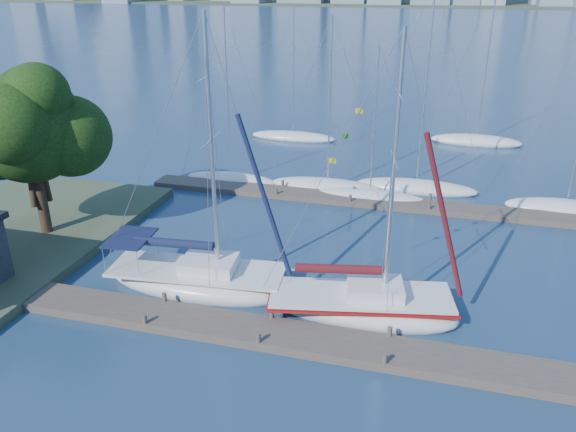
# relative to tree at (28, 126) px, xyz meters

# --- Properties ---
(ground) EXTENTS (700.00, 700.00, 0.00)m
(ground) POSITION_rel_tree_xyz_m (14.70, -5.73, -6.59)
(ground) COLOR navy
(ground) RESTS_ON ground
(near_dock) EXTENTS (26.00, 2.00, 0.40)m
(near_dock) POSITION_rel_tree_xyz_m (14.70, -5.73, -6.39)
(near_dock) COLOR #483E35
(near_dock) RESTS_ON ground
(far_dock) EXTENTS (30.00, 1.80, 0.36)m
(far_dock) POSITION_rel_tree_xyz_m (16.70, 10.27, -6.41)
(far_dock) COLOR #483E35
(far_dock) RESTS_ON ground
(far_shore) EXTENTS (800.00, 100.00, 1.50)m
(far_shore) POSITION_rel_tree_xyz_m (14.70, 314.27, -6.59)
(far_shore) COLOR #38472D
(far_shore) RESTS_ON ground
(tree) EXTENTS (7.75, 7.05, 9.93)m
(tree) POSITION_rel_tree_xyz_m (0.00, 0.00, 0.00)
(tree) COLOR black
(tree) RESTS_ON ground
(sailboat_navy) EXTENTS (9.18, 3.75, 13.21)m
(sailboat_navy) POSITION_rel_tree_xyz_m (10.39, -2.76, -5.61)
(sailboat_navy) COLOR white
(sailboat_navy) RESTS_ON ground
(sailboat_maroon) EXTENTS (8.94, 4.44, 12.78)m
(sailboat_maroon) POSITION_rel_tree_xyz_m (18.24, -2.91, -5.62)
(sailboat_maroon) COLOR white
(sailboat_maroon) RESTS_ON ground
(bg_boat_0) EXTENTS (7.06, 3.89, 12.39)m
(bg_boat_0) POSITION_rel_tree_xyz_m (6.56, 11.89, -6.36)
(bg_boat_0) COLOR white
(bg_boat_0) RESTS_ON ground
(bg_boat_1) EXTENTS (8.16, 2.37, 11.95)m
(bg_boat_1) POSITION_rel_tree_xyz_m (13.65, 12.17, -6.35)
(bg_boat_1) COLOR white
(bg_boat_1) RESTS_ON ground
(bg_boat_2) EXTENTS (7.73, 3.23, 10.34)m
(bg_boat_2) POSITION_rel_tree_xyz_m (16.79, 11.03, -6.38)
(bg_boat_2) COLOR white
(bg_boat_2) RESTS_ON ground
(bg_boat_3) EXTENTS (8.48, 2.64, 14.18)m
(bg_boat_3) POSITION_rel_tree_xyz_m (19.68, 13.64, -6.33)
(bg_boat_3) COLOR white
(bg_boat_3) RESTS_ON ground
(bg_boat_4) EXTENTS (7.72, 4.68, 15.43)m
(bg_boat_4) POSITION_rel_tree_xyz_m (29.08, 12.12, -6.29)
(bg_boat_4) COLOR white
(bg_boat_4) RESTS_ON ground
(bg_boat_6) EXTENTS (8.11, 3.13, 11.93)m
(bg_boat_6) POSITION_rel_tree_xyz_m (7.96, 24.34, -6.36)
(bg_boat_6) COLOR white
(bg_boat_6) RESTS_ON ground
(bg_boat_7) EXTENTS (8.18, 5.32, 14.38)m
(bg_boat_7) POSITION_rel_tree_xyz_m (24.12, 27.13, -6.30)
(bg_boat_7) COLOR white
(bg_boat_7) RESTS_ON ground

